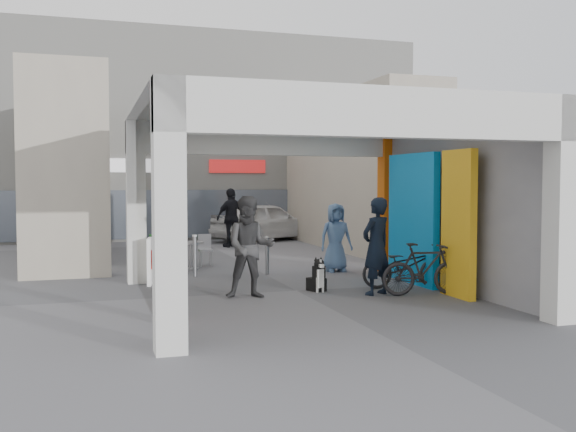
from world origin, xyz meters
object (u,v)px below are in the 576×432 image
object	(u,v)px
cafe_set	(185,256)
white_van	(265,221)
man_crates	(232,218)
man_back_turned	(250,247)
produce_stand	(166,250)
man_elderly	(336,237)
border_collie	(318,278)
bicycle_rear	(425,269)
man_with_dog	(376,246)
bicycle_front	(406,266)

from	to	relation	value
cafe_set	white_van	distance (m)	7.89
man_crates	white_van	world-z (taller)	man_crates
man_back_turned	man_crates	world-z (taller)	man_crates
cafe_set	produce_stand	distance (m)	1.81
man_elderly	white_van	distance (m)	8.59
cafe_set	man_elderly	bearing A→B (deg)	-27.24
border_collie	white_van	bearing A→B (deg)	59.18
bicycle_rear	man_elderly	bearing A→B (deg)	14.19
man_with_dog	man_crates	world-z (taller)	man_crates
produce_stand	man_crates	bearing A→B (deg)	38.73
cafe_set	man_with_dog	size ratio (longest dim) A/B	0.72
man_elderly	man_crates	world-z (taller)	man_crates
produce_stand	bicycle_front	bearing A→B (deg)	-68.10
cafe_set	man_back_turned	distance (m)	4.74
border_collie	man_back_turned	world-z (taller)	man_back_turned
border_collie	bicycle_front	size ratio (longest dim) A/B	0.39
man_back_turned	bicycle_rear	world-z (taller)	man_back_turned
man_with_dog	bicycle_front	distance (m)	1.13
border_collie	white_van	xyz separation A→B (m)	(1.95, 11.18, 0.44)
man_elderly	bicycle_front	distance (m)	2.84
produce_stand	bicycle_front	xyz separation A→B (m)	(4.15, -6.34, 0.19)
bicycle_rear	man_crates	bearing A→B (deg)	16.62
cafe_set	border_collie	world-z (taller)	cafe_set
cafe_set	bicycle_front	xyz separation A→B (m)	(3.88, -4.55, 0.18)
man_back_turned	man_elderly	distance (m)	4.07
man_back_turned	bicycle_front	size ratio (longest dim) A/B	1.07
man_back_turned	man_crates	bearing A→B (deg)	91.87
cafe_set	man_crates	distance (m)	5.36
bicycle_front	white_van	size ratio (longest dim) A/B	0.42
bicycle_rear	man_back_turned	bearing A→B (deg)	84.96
produce_stand	bicycle_rear	distance (m)	8.28
man_crates	white_van	size ratio (longest dim) A/B	0.47
cafe_set	bicycle_front	size ratio (longest dim) A/B	0.76
man_crates	produce_stand	bearing A→B (deg)	28.47
border_collie	bicycle_front	distance (m)	1.87
man_crates	border_collie	bearing A→B (deg)	66.94
cafe_set	bicycle_front	distance (m)	5.98
man_with_dog	bicycle_front	world-z (taller)	man_with_dog
border_collie	man_elderly	xyz separation A→B (m)	(1.41, 2.61, 0.56)
man_crates	white_van	distance (m)	2.64
man_back_turned	border_collie	bearing A→B (deg)	22.67
border_collie	man_back_turned	xyz separation A→B (m)	(-1.46, -0.27, 0.68)
cafe_set	white_van	size ratio (longest dim) A/B	0.32
produce_stand	man_elderly	distance (m)	5.16
man_back_turned	man_crates	size ratio (longest dim) A/B	0.97
produce_stand	border_collie	world-z (taller)	produce_stand
cafe_set	man_crates	world-z (taller)	man_crates
bicycle_front	bicycle_rear	bearing A→B (deg)	-169.00
produce_stand	white_van	distance (m)	6.58
man_with_dog	man_crates	bearing A→B (deg)	-109.41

